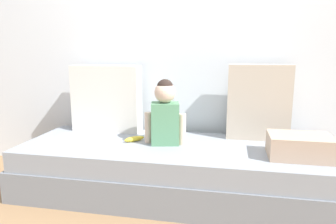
% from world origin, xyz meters
% --- Properties ---
extents(ground_plane, '(12.00, 12.00, 0.00)m').
position_xyz_m(ground_plane, '(0.00, 0.00, 0.00)').
color(ground_plane, '#93704C').
extents(back_wall, '(5.51, 0.10, 2.31)m').
position_xyz_m(back_wall, '(0.00, 0.54, 1.16)').
color(back_wall, silver).
rests_on(back_wall, ground).
extents(couch, '(2.31, 0.83, 0.38)m').
position_xyz_m(couch, '(0.00, 0.00, 0.19)').
color(couch, gray).
rests_on(couch, ground).
extents(throw_pillow_left, '(0.59, 0.16, 0.57)m').
position_xyz_m(throw_pillow_left, '(-0.63, 0.31, 0.67)').
color(throw_pillow_left, silver).
rests_on(throw_pillow_left, couch).
extents(throw_pillow_right, '(0.48, 0.16, 0.59)m').
position_xyz_m(throw_pillow_right, '(0.63, 0.31, 0.68)').
color(throw_pillow_right, '#C1B29E').
rests_on(throw_pillow_right, couch).
extents(toddler, '(0.32, 0.20, 0.49)m').
position_xyz_m(toddler, '(-0.06, 0.03, 0.62)').
color(toddler, '#568E66').
rests_on(toddler, couch).
extents(banana, '(0.15, 0.15, 0.04)m').
position_xyz_m(banana, '(-0.30, 0.04, 0.40)').
color(banana, yellow).
rests_on(banana, couch).
extents(folded_blanket, '(0.40, 0.28, 0.15)m').
position_xyz_m(folded_blanket, '(0.87, -0.10, 0.46)').
color(folded_blanket, tan).
rests_on(folded_blanket, couch).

